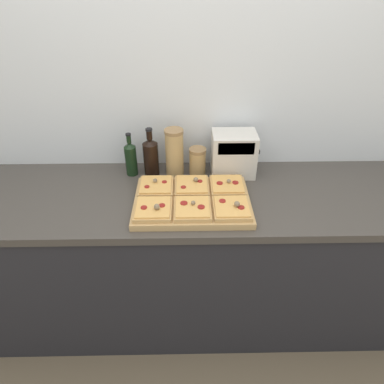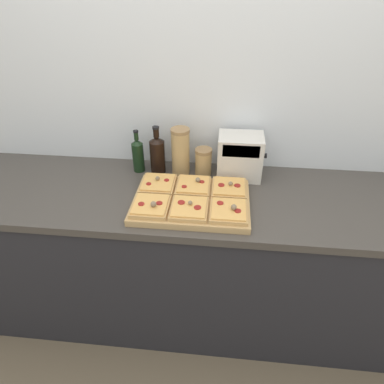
# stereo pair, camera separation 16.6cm
# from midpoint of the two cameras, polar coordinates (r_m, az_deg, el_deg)

# --- Properties ---
(ground_plane) EXTENTS (12.00, 12.00, 0.00)m
(ground_plane) POSITION_cam_midpoint_polar(r_m,az_deg,el_deg) (2.21, 2.22, -25.50)
(ground_plane) COLOR brown
(wall_back) EXTENTS (6.00, 0.06, 2.50)m
(wall_back) POSITION_cam_midpoint_polar(r_m,az_deg,el_deg) (1.91, 4.54, 13.88)
(wall_back) COLOR silver
(wall_back) RESTS_ON ground_plane
(kitchen_counter) EXTENTS (2.63, 0.67, 0.92)m
(kitchen_counter) POSITION_cam_midpoint_polar(r_m,az_deg,el_deg) (2.04, 3.16, -11.10)
(kitchen_counter) COLOR #232328
(kitchen_counter) RESTS_ON ground_plane
(cutting_board) EXTENTS (0.56, 0.40, 0.03)m
(cutting_board) POSITION_cam_midpoint_polar(r_m,az_deg,el_deg) (1.66, 2.76, -1.72)
(cutting_board) COLOR tan
(cutting_board) RESTS_ON kitchen_counter
(pizza_slice_back_left) EXTENTS (0.17, 0.18, 0.05)m
(pizza_slice_back_left) POSITION_cam_midpoint_polar(r_m,az_deg,el_deg) (1.74, -2.95, 1.28)
(pizza_slice_back_left) COLOR tan
(pizza_slice_back_left) RESTS_ON cutting_board
(pizza_slice_back_center) EXTENTS (0.17, 0.18, 0.05)m
(pizza_slice_back_center) POSITION_cam_midpoint_polar(r_m,az_deg,el_deg) (1.72, 3.00, 0.95)
(pizza_slice_back_center) COLOR tan
(pizza_slice_back_center) RESTS_ON cutting_board
(pizza_slice_back_right) EXTENTS (0.17, 0.18, 0.05)m
(pizza_slice_back_right) POSITION_cam_midpoint_polar(r_m,az_deg,el_deg) (1.73, 8.97, 0.60)
(pizza_slice_back_right) COLOR tan
(pizza_slice_back_right) RESTS_ON cutting_board
(pizza_slice_front_left) EXTENTS (0.17, 0.18, 0.06)m
(pizza_slice_front_left) POSITION_cam_midpoint_polar(r_m,az_deg,el_deg) (1.58, -3.93, -2.45)
(pizza_slice_front_left) COLOR tan
(pizza_slice_front_left) RESTS_ON cutting_board
(pizza_slice_front_center) EXTENTS (0.17, 0.18, 0.05)m
(pizza_slice_front_center) POSITION_cam_midpoint_polar(r_m,az_deg,el_deg) (1.57, 2.58, -2.85)
(pizza_slice_front_center) COLOR tan
(pizza_slice_front_center) RESTS_ON cutting_board
(pizza_slice_front_right) EXTENTS (0.17, 0.18, 0.05)m
(pizza_slice_front_right) POSITION_cam_midpoint_polar(r_m,az_deg,el_deg) (1.57, 9.17, -3.22)
(pizza_slice_front_right) COLOR tan
(pizza_slice_front_right) RESTS_ON cutting_board
(olive_oil_bottle) EXTENTS (0.06, 0.06, 0.24)m
(olive_oil_bottle) POSITION_cam_midpoint_polar(r_m,az_deg,el_deg) (1.91, -6.53, 6.15)
(olive_oil_bottle) COLOR black
(olive_oil_bottle) RESTS_ON kitchen_counter
(wine_bottle) EXTENTS (0.08, 0.08, 0.27)m
(wine_bottle) POSITION_cam_midpoint_polar(r_m,az_deg,el_deg) (1.88, -3.27, 6.31)
(wine_bottle) COLOR black
(wine_bottle) RESTS_ON kitchen_counter
(grain_jar_tall) EXTENTS (0.10, 0.10, 0.26)m
(grain_jar_tall) POSITION_cam_midpoint_polar(r_m,az_deg,el_deg) (1.86, 0.65, 6.71)
(grain_jar_tall) COLOR tan
(grain_jar_tall) RESTS_ON kitchen_counter
(grain_jar_short) EXTENTS (0.09, 0.09, 0.15)m
(grain_jar_short) POSITION_cam_midpoint_polar(r_m,az_deg,el_deg) (1.88, 4.45, 5.00)
(grain_jar_short) COLOR tan
(grain_jar_short) RESTS_ON kitchen_counter
(toaster_oven) EXTENTS (0.26, 0.17, 0.24)m
(toaster_oven) POSITION_cam_midpoint_polar(r_m,az_deg,el_deg) (1.86, 10.53, 5.79)
(toaster_oven) COLOR beige
(toaster_oven) RESTS_ON kitchen_counter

